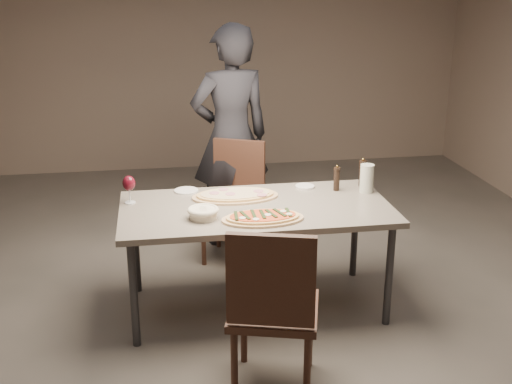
{
  "coord_description": "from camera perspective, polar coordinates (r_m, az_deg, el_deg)",
  "views": [
    {
      "loc": [
        -0.64,
        -3.96,
        2.23
      ],
      "look_at": [
        0.0,
        0.0,
        0.85
      ],
      "focal_mm": 45.0,
      "sensor_mm": 36.0,
      "label": 1
    }
  ],
  "objects": [
    {
      "name": "pepper_mill_right",
      "position": [
        4.71,
        9.44,
        1.69
      ],
      "size": [
        0.05,
        0.05,
        0.21
      ],
      "rotation": [
        0.0,
        0.0,
        0.39
      ],
      "color": "black",
      "rests_on": "dining_table"
    },
    {
      "name": "chair_near",
      "position": [
        3.45,
        1.5,
        -9.83
      ],
      "size": [
        0.59,
        0.59,
        1.01
      ],
      "rotation": [
        0.0,
        0.0,
        -0.27
      ],
      "color": "#3F251A",
      "rests_on": "ground"
    },
    {
      "name": "carafe",
      "position": [
        4.58,
        9.82,
        1.2
      ],
      "size": [
        0.1,
        0.1,
        0.2
      ],
      "rotation": [
        0.0,
        0.0,
        0.15
      ],
      "color": "silver",
      "rests_on": "dining_table"
    },
    {
      "name": "bread_basket",
      "position": [
        4.06,
        -4.71,
        -1.8
      ],
      "size": [
        0.2,
        0.2,
        0.07
      ],
      "rotation": [
        0.0,
        0.0,
        -0.08
      ],
      "color": "beige",
      "rests_on": "dining_table"
    },
    {
      "name": "ham_pizza",
      "position": [
        4.43,
        -1.85,
        -0.3
      ],
      "size": [
        0.6,
        0.33,
        0.04
      ],
      "rotation": [
        0.0,
        0.0,
        -0.28
      ],
      "color": "tan",
      "rests_on": "dining_table"
    },
    {
      "name": "chair_far",
      "position": [
        5.19,
        -1.84,
        -0.11
      ],
      "size": [
        0.6,
        0.6,
        0.95
      ],
      "rotation": [
        0.0,
        0.0,
        2.71
      ],
      "color": "#3F251A",
      "rests_on": "ground"
    },
    {
      "name": "dining_table",
      "position": [
        4.29,
        0.0,
        -1.98
      ],
      "size": [
        1.8,
        0.9,
        0.75
      ],
      "color": "slate",
      "rests_on": "ground"
    },
    {
      "name": "oil_dish",
      "position": [
        4.65,
        4.37,
        0.49
      ],
      "size": [
        0.14,
        0.14,
        0.02
      ],
      "rotation": [
        0.0,
        0.0,
        -0.39
      ],
      "color": "white",
      "rests_on": "dining_table"
    },
    {
      "name": "diner",
      "position": [
        5.36,
        -2.27,
        4.92
      ],
      "size": [
        0.75,
        0.57,
        1.86
      ],
      "primitive_type": "imported",
      "rotation": [
        0.0,
        0.0,
        3.35
      ],
      "color": "black",
      "rests_on": "ground"
    },
    {
      "name": "zucchini_pizza",
      "position": [
        4.03,
        0.62,
        -2.29
      ],
      "size": [
        0.52,
        0.29,
        0.05
      ],
      "rotation": [
        0.0,
        0.0,
        -0.4
      ],
      "color": "tan",
      "rests_on": "dining_table"
    },
    {
      "name": "wine_glass",
      "position": [
        4.37,
        -11.23,
        0.69
      ],
      "size": [
        0.09,
        0.09,
        0.19
      ],
      "rotation": [
        0.0,
        0.0,
        0.22
      ],
      "color": "silver",
      "rests_on": "dining_table"
    },
    {
      "name": "room",
      "position": [
        4.09,
        0.0,
        7.3
      ],
      "size": [
        7.0,
        7.0,
        7.0
      ],
      "color": "#58534C",
      "rests_on": "ground"
    },
    {
      "name": "side_plate",
      "position": [
        4.58,
        -6.22,
        0.12
      ],
      "size": [
        0.17,
        0.17,
        0.01
      ],
      "rotation": [
        0.0,
        0.0,
        0.43
      ],
      "color": "white",
      "rests_on": "dining_table"
    },
    {
      "name": "pepper_mill_left",
      "position": [
        4.59,
        7.19,
        1.2
      ],
      "size": [
        0.05,
        0.05,
        0.19
      ],
      "rotation": [
        0.0,
        0.0,
        -0.05
      ],
      "color": "black",
      "rests_on": "dining_table"
    }
  ]
}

